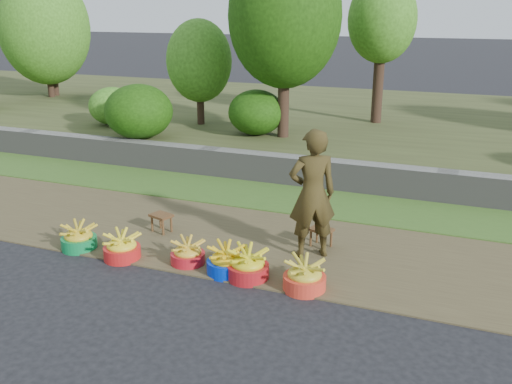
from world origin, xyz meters
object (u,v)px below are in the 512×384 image
at_px(basin_c, 188,254).
at_px(vendor_woman, 312,194).
at_px(basin_e, 248,266).
at_px(basin_d, 226,261).
at_px(basin_f, 305,277).
at_px(stool_left, 161,218).
at_px(stool_right, 321,232).
at_px(basin_b, 122,248).
at_px(basin_a, 79,238).

xyz_separation_m(basin_c, vendor_woman, (1.41, 0.82, 0.73)).
bearing_deg(basin_e, basin_d, 174.46).
distance_m(basin_f, stool_left, 2.65).
distance_m(basin_e, stool_right, 1.37).
height_order(basin_b, basin_d, basin_d).
height_order(basin_e, stool_left, basin_e).
height_order(basin_d, stool_right, basin_d).
bearing_deg(basin_f, stool_left, 159.33).
relative_size(basin_c, basin_f, 0.88).
bearing_deg(basin_d, basin_a, -178.71).
bearing_deg(stool_left, basin_d, -31.28).
xyz_separation_m(basin_a, basin_c, (1.63, 0.11, -0.01)).
height_order(basin_b, basin_c, basin_b).
relative_size(basin_b, basin_d, 0.98).
bearing_deg(stool_left, basin_f, -20.67).
distance_m(basin_b, basin_d, 1.47).
height_order(basin_a, stool_left, basin_a).
xyz_separation_m(basin_a, vendor_woman, (3.03, 0.93, 0.72)).
distance_m(basin_e, stool_left, 1.97).
relative_size(basin_e, vendor_woman, 0.30).
height_order(basin_a, basin_d, basin_d).
relative_size(basin_e, stool_right, 1.45).
xyz_separation_m(basin_b, stool_left, (0.02, 0.99, 0.07)).
bearing_deg(stool_left, basin_e, -27.45).
distance_m(basin_c, basin_e, 0.88).
height_order(basin_a, vendor_woman, vendor_woman).
bearing_deg(basin_f, basin_e, 177.88).
bearing_deg(basin_e, basin_b, -177.32).
distance_m(basin_c, vendor_woman, 1.79).
xyz_separation_m(basin_b, basin_f, (2.49, 0.06, 0.01)).
xyz_separation_m(basin_e, stool_left, (-1.75, 0.91, 0.06)).
height_order(basin_c, basin_d, basin_d).
height_order(basin_e, vendor_woman, vendor_woman).
distance_m(basin_b, basin_f, 2.49).
bearing_deg(stool_right, stool_left, -171.85).
xyz_separation_m(basin_a, basin_b, (0.74, -0.06, 0.00)).
bearing_deg(basin_a, stool_right, 22.23).
bearing_deg(vendor_woman, stool_right, -129.80).
distance_m(basin_a, basin_d, 2.21).
height_order(basin_e, stool_right, basin_e).
height_order(stool_left, vendor_woman, vendor_woman).
distance_m(basin_f, stool_right, 1.28).
height_order(basin_e, basin_f, basin_e).
relative_size(basin_f, vendor_woman, 0.30).
xyz_separation_m(stool_left, stool_right, (2.33, 0.33, -0.00)).
bearing_deg(basin_a, basin_e, 0.47).
relative_size(basin_e, basin_f, 1.02).
height_order(basin_a, basin_e, basin_e).
distance_m(basin_b, stool_left, 0.99).
bearing_deg(basin_d, basin_f, -3.12).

